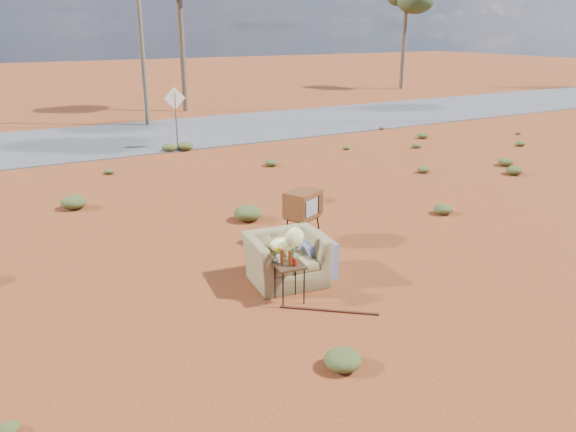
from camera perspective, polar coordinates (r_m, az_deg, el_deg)
ground at (r=9.73m, az=3.66°, el=-6.88°), size 140.00×140.00×0.00m
highway at (r=23.22m, az=-17.07°, el=7.55°), size 140.00×7.00×0.04m
armchair at (r=9.67m, az=0.38°, el=-3.62°), size 1.61×0.99×1.12m
tv_unit at (r=11.22m, az=1.53°, el=1.13°), size 0.84×0.76×1.09m
side_table at (r=8.86m, az=-0.11°, el=-4.76°), size 0.50×0.50×0.91m
rusty_bar at (r=8.83m, az=4.19°, el=-9.54°), size 1.22×1.00×0.04m
road_sign at (r=20.51m, az=-11.38°, el=10.82°), size 0.78×0.06×2.19m
utility_pole_center at (r=25.74m, az=-14.77°, el=18.04°), size 1.40×0.20×8.00m
scrub_patch at (r=13.04m, az=-10.02°, el=0.31°), size 17.49×8.07×0.33m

